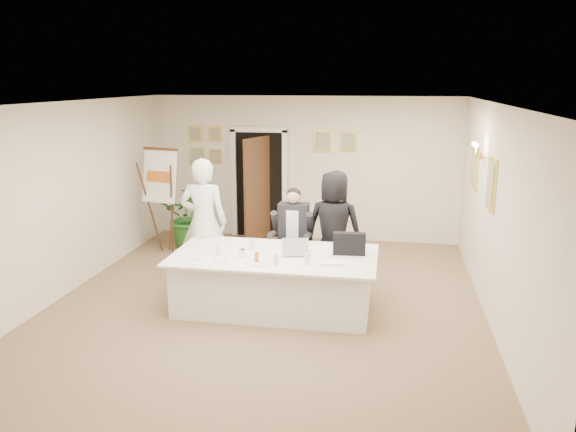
# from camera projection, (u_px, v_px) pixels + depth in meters

# --- Properties ---
(floor) EXTENTS (7.00, 7.00, 0.00)m
(floor) POSITION_uv_depth(u_px,v_px,m) (267.00, 303.00, 7.99)
(floor) COLOR brown
(floor) RESTS_ON ground
(ceiling) EXTENTS (6.00, 7.00, 0.02)m
(ceiling) POSITION_uv_depth(u_px,v_px,m) (265.00, 103.00, 7.32)
(ceiling) COLOR white
(ceiling) RESTS_ON wall_back
(wall_back) EXTENTS (6.00, 0.10, 2.80)m
(wall_back) POSITION_uv_depth(u_px,v_px,m) (304.00, 169.00, 11.00)
(wall_back) COLOR beige
(wall_back) RESTS_ON floor
(wall_front) EXTENTS (6.00, 0.10, 2.80)m
(wall_front) POSITION_uv_depth(u_px,v_px,m) (167.00, 307.00, 4.31)
(wall_front) COLOR beige
(wall_front) RESTS_ON floor
(wall_left) EXTENTS (0.10, 7.00, 2.80)m
(wall_left) POSITION_uv_depth(u_px,v_px,m) (65.00, 199.00, 8.17)
(wall_left) COLOR beige
(wall_left) RESTS_ON floor
(wall_right) EXTENTS (0.10, 7.00, 2.80)m
(wall_right) POSITION_uv_depth(u_px,v_px,m) (496.00, 217.00, 7.13)
(wall_right) COLOR beige
(wall_right) RESTS_ON floor
(doorway) EXTENTS (1.14, 0.86, 2.20)m
(doorway) POSITION_uv_depth(u_px,v_px,m) (259.00, 187.00, 11.07)
(doorway) COLOR black
(doorway) RESTS_ON floor
(pictures_back_wall) EXTENTS (3.40, 0.06, 0.80)m
(pictures_back_wall) POSITION_uv_depth(u_px,v_px,m) (264.00, 145.00, 11.00)
(pictures_back_wall) COLOR #DFCB4C
(pictures_back_wall) RESTS_ON wall_back
(pictures_right_wall) EXTENTS (0.06, 2.20, 0.80)m
(pictures_right_wall) POSITION_uv_depth(u_px,v_px,m) (481.00, 174.00, 8.20)
(pictures_right_wall) COLOR #DFCB4C
(pictures_right_wall) RESTS_ON wall_right
(wall_sconce) EXTENTS (0.20, 0.30, 0.24)m
(wall_sconce) POSITION_uv_depth(u_px,v_px,m) (478.00, 150.00, 8.13)
(wall_sconce) COLOR #AF7B38
(wall_sconce) RESTS_ON wall_right
(conference_table) EXTENTS (2.78, 1.48, 0.78)m
(conference_table) POSITION_uv_depth(u_px,v_px,m) (274.00, 281.00, 7.75)
(conference_table) COLOR silver
(conference_table) RESTS_ON floor
(seated_man) EXTENTS (0.74, 0.77, 1.49)m
(seated_man) POSITION_uv_depth(u_px,v_px,m) (293.00, 234.00, 8.79)
(seated_man) COLOR black
(seated_man) RESTS_ON floor
(flip_chart) EXTENTS (0.68, 0.48, 1.89)m
(flip_chart) POSITION_uv_depth(u_px,v_px,m) (165.00, 206.00, 10.15)
(flip_chart) COLOR #3E2713
(flip_chart) RESTS_ON floor
(standing_man) EXTENTS (0.75, 0.53, 1.97)m
(standing_man) POSITION_uv_depth(u_px,v_px,m) (204.00, 222.00, 8.56)
(standing_man) COLOR silver
(standing_man) RESTS_ON floor
(standing_woman) EXTENTS (0.94, 0.68, 1.78)m
(standing_woman) POSITION_uv_depth(u_px,v_px,m) (334.00, 228.00, 8.58)
(standing_woman) COLOR black
(standing_woman) RESTS_ON floor
(potted_palm) EXTENTS (1.20, 1.08, 1.19)m
(potted_palm) POSITION_uv_depth(u_px,v_px,m) (191.00, 216.00, 10.58)
(potted_palm) COLOR #236120
(potted_palm) RESTS_ON floor
(laptop) EXTENTS (0.42, 0.44, 0.28)m
(laptop) POSITION_uv_depth(u_px,v_px,m) (297.00, 244.00, 7.64)
(laptop) COLOR #B7BABC
(laptop) RESTS_ON conference_table
(laptop_bag) EXTENTS (0.45, 0.15, 0.31)m
(laptop_bag) POSITION_uv_depth(u_px,v_px,m) (349.00, 244.00, 7.62)
(laptop_bag) COLOR black
(laptop_bag) RESTS_ON conference_table
(paper_stack) EXTENTS (0.35, 0.28, 0.03)m
(paper_stack) POSITION_uv_depth(u_px,v_px,m) (332.00, 263.00, 7.27)
(paper_stack) COLOR white
(paper_stack) RESTS_ON conference_table
(plate_left) EXTENTS (0.23, 0.23, 0.01)m
(plate_left) POSITION_uv_depth(u_px,v_px,m) (199.00, 257.00, 7.51)
(plate_left) COLOR white
(plate_left) RESTS_ON conference_table
(plate_mid) EXTENTS (0.25, 0.25, 0.01)m
(plate_mid) POSITION_uv_depth(u_px,v_px,m) (221.00, 260.00, 7.39)
(plate_mid) COLOR white
(plate_mid) RESTS_ON conference_table
(plate_near) EXTENTS (0.24, 0.24, 0.01)m
(plate_near) POSITION_uv_depth(u_px,v_px,m) (263.00, 265.00, 7.21)
(plate_near) COLOR white
(plate_near) RESTS_ON conference_table
(glass_a) EXTENTS (0.07, 0.07, 0.14)m
(glass_a) POSITION_uv_depth(u_px,v_px,m) (218.00, 250.00, 7.61)
(glass_a) COLOR silver
(glass_a) RESTS_ON conference_table
(glass_b) EXTENTS (0.09, 0.09, 0.14)m
(glass_b) POSITION_uv_depth(u_px,v_px,m) (276.00, 260.00, 7.22)
(glass_b) COLOR silver
(glass_b) RESTS_ON conference_table
(glass_c) EXTENTS (0.08, 0.08, 0.14)m
(glass_c) POSITION_uv_depth(u_px,v_px,m) (307.00, 259.00, 7.24)
(glass_c) COLOR silver
(glass_c) RESTS_ON conference_table
(glass_d) EXTENTS (0.08, 0.08, 0.14)m
(glass_d) POSITION_uv_depth(u_px,v_px,m) (252.00, 244.00, 7.89)
(glass_d) COLOR silver
(glass_d) RESTS_ON conference_table
(oj_glass) EXTENTS (0.07, 0.07, 0.13)m
(oj_glass) POSITION_uv_depth(u_px,v_px,m) (257.00, 257.00, 7.34)
(oj_glass) COLOR orange
(oj_glass) RESTS_ON conference_table
(steel_jug) EXTENTS (0.10, 0.10, 0.11)m
(steel_jug) POSITION_uv_depth(u_px,v_px,m) (242.00, 253.00, 7.54)
(steel_jug) COLOR silver
(steel_jug) RESTS_ON conference_table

